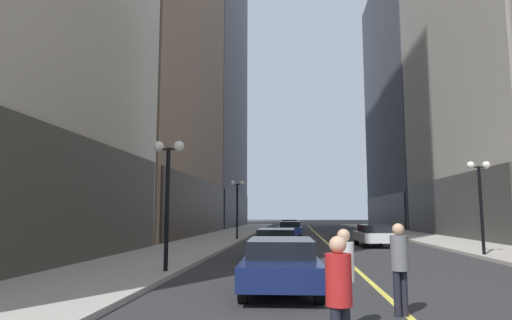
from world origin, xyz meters
The scene contains 16 objects.
ground_plane centered at (0.00, 35.00, 0.00)m, with size 200.00×200.00×0.00m, color #2D2D30.
sidewalk_left centered at (-8.25, 35.00, 0.07)m, with size 4.50×78.00×0.15m, color #ADA8A0.
sidewalk_right centered at (8.25, 35.00, 0.07)m, with size 4.50×78.00×0.15m, color #ADA8A0.
lane_centre_stripe centered at (0.00, 35.00, 0.00)m, with size 0.16×70.00×0.01m, color #E5D64C.
building_right_far centered at (18.08, 60.00, 18.74)m, with size 15.36×26.00×37.61m.
car_navy centered at (-2.58, 8.61, 0.72)m, with size 2.07×4.84×1.32m.
car_green centered at (-3.02, 16.40, 0.72)m, with size 1.85×4.78×1.32m.
car_white centered at (2.58, 24.07, 0.72)m, with size 1.88×4.18×1.32m.
car_blue centered at (-2.57, 34.03, 0.72)m, with size 1.93×4.07×1.32m.
car_maroon centered at (-2.73, 44.48, 0.72)m, with size 1.89×4.62×1.32m.
pedestrian_in_grey_suit centered at (-0.14, 5.87, 1.06)m, with size 0.44×0.44×1.81m.
pedestrian_in_white_shirt centered at (-1.36, 4.63, 1.02)m, with size 0.41×0.41×1.74m.
pedestrian_in_red_jacket centered at (-1.66, 2.67, 1.00)m, with size 0.48×0.48×1.72m.
street_lamp_left_near centered at (-6.40, 10.89, 3.26)m, with size 1.06×0.36×4.43m.
street_lamp_left_far centered at (-6.40, 28.59, 3.26)m, with size 1.06×0.36×4.43m.
street_lamp_right_mid centered at (6.40, 17.73, 3.26)m, with size 1.06×0.36×4.43m.
Camera 1 is at (-2.22, -3.10, 2.01)m, focal length 30.23 mm.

